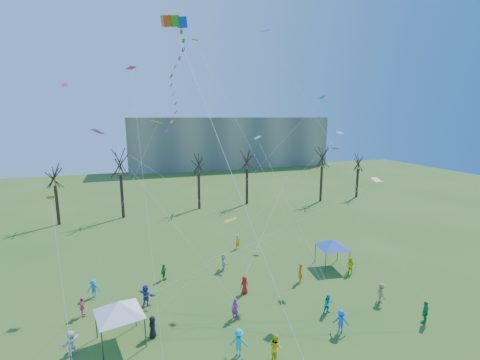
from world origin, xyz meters
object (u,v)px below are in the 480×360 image
object	(u,v)px
distant_building	(229,142)
canopy_tent_white	(119,308)
canopy_tent_blue	(333,243)
big_box_kite	(179,83)

from	to	relation	value
distant_building	canopy_tent_white	bearing A→B (deg)	-112.10
distant_building	canopy_tent_blue	size ratio (longest dim) A/B	15.36
big_box_kite	canopy_tent_white	size ratio (longest dim) A/B	6.06
big_box_kite	canopy_tent_white	distance (m)	16.20
canopy_tent_white	canopy_tent_blue	bearing A→B (deg)	15.23
distant_building	canopy_tent_white	size ratio (longest dim) A/B	14.77
canopy_tent_white	canopy_tent_blue	size ratio (longest dim) A/B	1.04
distant_building	big_box_kite	bearing A→B (deg)	-109.50
canopy_tent_white	big_box_kite	bearing A→B (deg)	31.56
distant_building	canopy_tent_blue	world-z (taller)	distant_building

